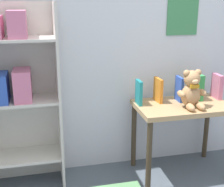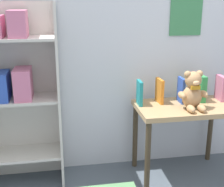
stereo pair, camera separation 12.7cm
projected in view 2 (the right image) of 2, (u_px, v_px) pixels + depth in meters
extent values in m
cube|color=silver|center=(148.00, 10.00, 2.36)|extent=(4.80, 0.06, 2.50)
cube|color=#3D8451|center=(186.00, 17.00, 2.38)|extent=(0.25, 0.01, 0.28)
cube|color=beige|center=(59.00, 97.00, 2.23)|extent=(0.02, 0.29, 1.32)
cube|color=beige|center=(16.00, 94.00, 2.31)|extent=(0.64, 0.02, 1.32)
cube|color=beige|center=(19.00, 154.00, 2.30)|extent=(0.61, 0.27, 0.02)
cube|color=beige|center=(14.00, 99.00, 2.18)|extent=(0.61, 0.27, 0.02)
cube|color=beige|center=(8.00, 38.00, 2.05)|extent=(0.61, 0.27, 0.02)
cube|color=#D17093|center=(18.00, 24.00, 2.02)|extent=(0.11, 0.21, 0.17)
cube|color=#2D51B7|center=(1.00, 86.00, 2.12)|extent=(0.11, 0.21, 0.19)
cube|color=#D17093|center=(23.00, 84.00, 2.14)|extent=(0.11, 0.21, 0.21)
cube|color=tan|center=(184.00, 108.00, 2.32)|extent=(0.71, 0.42, 0.04)
cylinder|color=#3E3121|center=(148.00, 158.00, 2.18)|extent=(0.04, 0.04, 0.54)
cylinder|color=#3E3121|center=(135.00, 136.00, 2.52)|extent=(0.04, 0.04, 0.54)
cylinder|color=#3E3121|center=(210.00, 130.00, 2.63)|extent=(0.04, 0.04, 0.54)
ellipsoid|color=tan|center=(192.00, 97.00, 2.24)|extent=(0.15, 0.11, 0.17)
sphere|color=tan|center=(193.00, 80.00, 2.20)|extent=(0.12, 0.12, 0.12)
sphere|color=tan|center=(188.00, 74.00, 2.19)|extent=(0.05, 0.05, 0.05)
sphere|color=tan|center=(200.00, 74.00, 2.20)|extent=(0.05, 0.05, 0.05)
ellipsoid|color=#F4BB82|center=(196.00, 83.00, 2.16)|extent=(0.05, 0.04, 0.04)
ellipsoid|color=tan|center=(182.00, 95.00, 2.21)|extent=(0.05, 0.09, 0.05)
ellipsoid|color=tan|center=(204.00, 94.00, 2.24)|extent=(0.05, 0.09, 0.05)
ellipsoid|color=tan|center=(191.00, 109.00, 2.17)|extent=(0.05, 0.10, 0.05)
ellipsoid|color=tan|center=(202.00, 108.00, 2.19)|extent=(0.05, 0.10, 0.05)
cube|color=#C68419|center=(196.00, 88.00, 2.17)|extent=(0.06, 0.02, 0.03)
cube|color=teal|center=(140.00, 93.00, 2.31)|extent=(0.03, 0.12, 0.18)
cube|color=orange|center=(160.00, 91.00, 2.36)|extent=(0.03, 0.13, 0.18)
cube|color=#2D51B7|center=(181.00, 90.00, 2.37)|extent=(0.03, 0.12, 0.19)
cube|color=#33934C|center=(201.00, 88.00, 2.40)|extent=(0.04, 0.13, 0.20)
cube|color=#D17093|center=(221.00, 88.00, 2.42)|extent=(0.04, 0.13, 0.19)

